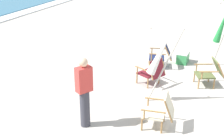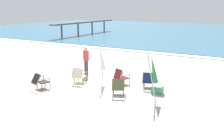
{
  "view_description": "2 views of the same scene",
  "coord_description": "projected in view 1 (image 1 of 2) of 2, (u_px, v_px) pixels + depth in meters",
  "views": [
    {
      "loc": [
        -7.2,
        -0.94,
        3.91
      ],
      "look_at": [
        -0.16,
        2.31,
        0.61
      ],
      "focal_mm": 50.0,
      "sensor_mm": 36.0,
      "label": 1
    },
    {
      "loc": [
        6.6,
        -9.82,
        3.86
      ],
      "look_at": [
        0.31,
        1.09,
        0.79
      ],
      "focal_mm": 42.0,
      "sensor_mm": 36.0,
      "label": 2
    }
  ],
  "objects": [
    {
      "name": "ground_plane",
      "position": [
        197.0,
        105.0,
        7.91
      ],
      "size": [
        80.0,
        80.0,
        0.0
      ],
      "primitive_type": "plane",
      "color": "#B2AAA0"
    },
    {
      "name": "person_near_chairs",
      "position": [
        84.0,
        92.0,
        6.73
      ],
      "size": [
        0.39,
        0.34,
        1.63
      ],
      "color": "#383842",
      "rests_on": "ground"
    },
    {
      "name": "umbrella_furled_green",
      "position": [
        222.0,
        26.0,
        9.78
      ],
      "size": [
        0.43,
        0.58,
        2.08
      ],
      "color": "#B7B2A8",
      "rests_on": "ground"
    },
    {
      "name": "beach_chair_back_right",
      "position": [
        162.0,
        55.0,
        10.07
      ],
      "size": [
        0.76,
        0.86,
        0.8
      ],
      "color": "#19234C",
      "rests_on": "ground"
    },
    {
      "name": "beach_chair_back_left",
      "position": [
        211.0,
        72.0,
        8.81
      ],
      "size": [
        0.84,
        0.92,
        0.79
      ],
      "color": "#515B33",
      "rests_on": "ground"
    },
    {
      "name": "cooler_box",
      "position": [
        183.0,
        57.0,
        10.5
      ],
      "size": [
        0.49,
        0.35,
        0.4
      ],
      "color": "#338C4C",
      "rests_on": "ground"
    },
    {
      "name": "umbrella_furled_white",
      "position": [
        161.0,
        54.0,
        7.62
      ],
      "size": [
        0.45,
        0.85,
        1.99
      ],
      "color": "#B7B2A8",
      "rests_on": "ground"
    },
    {
      "name": "beach_chair_far_center",
      "position": [
        152.0,
        71.0,
        8.81
      ],
      "size": [
        0.8,
        0.85,
        0.82
      ],
      "color": "maroon",
      "rests_on": "ground"
    },
    {
      "name": "beach_chair_front_right",
      "position": [
        161.0,
        110.0,
        6.83
      ],
      "size": [
        0.68,
        0.78,
        0.81
      ],
      "color": "beige",
      "rests_on": "ground"
    }
  ]
}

